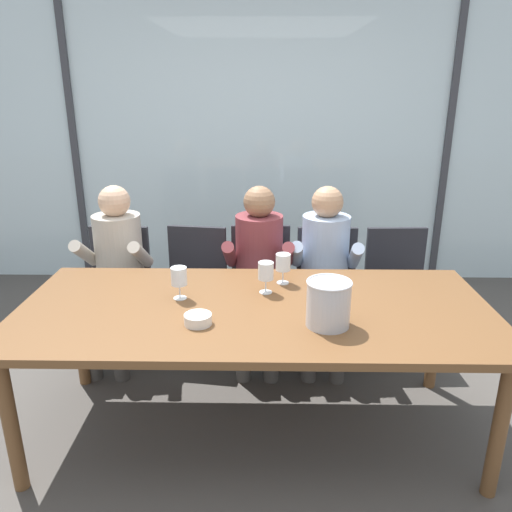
% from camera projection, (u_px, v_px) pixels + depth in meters
% --- Properties ---
extents(ground, '(14.00, 14.00, 0.00)m').
position_uv_depth(ground, '(258.00, 341.00, 3.72)').
color(ground, '#4C4742').
extents(window_glass_panel, '(7.61, 0.03, 2.60)m').
position_uv_depth(window_glass_panel, '(260.00, 144.00, 4.58)').
color(window_glass_panel, silver).
rests_on(window_glass_panel, ground).
extents(window_mullion_left, '(0.06, 0.06, 2.60)m').
position_uv_depth(window_mullion_left, '(75.00, 144.00, 4.59)').
color(window_mullion_left, '#38383D').
rests_on(window_mullion_left, ground).
extents(window_mullion_right, '(0.06, 0.06, 2.60)m').
position_uv_depth(window_mullion_right, '(447.00, 145.00, 4.53)').
color(window_mullion_right, '#38383D').
rests_on(window_mullion_right, ground).
extents(hillside_vineyard, '(13.61, 2.40, 2.14)m').
position_uv_depth(hillside_vineyard, '(262.00, 130.00, 8.66)').
color(hillside_vineyard, '#568942').
rests_on(hillside_vineyard, ground).
extents(dining_table, '(2.41, 1.08, 0.75)m').
position_uv_depth(dining_table, '(255.00, 318.00, 2.55)').
color(dining_table, brown).
rests_on(dining_table, ground).
extents(chair_near_curtain, '(0.46, 0.46, 0.88)m').
position_uv_depth(chair_near_curtain, '(118.00, 281.00, 3.51)').
color(chair_near_curtain, '#232328').
rests_on(chair_near_curtain, ground).
extents(chair_left_of_center, '(0.50, 0.50, 0.88)m').
position_uv_depth(chair_left_of_center, '(195.00, 281.00, 3.51)').
color(chair_left_of_center, '#232328').
rests_on(chair_left_of_center, ground).
extents(chair_center, '(0.45, 0.45, 0.88)m').
position_uv_depth(chair_center, '(261.00, 279.00, 3.53)').
color(chair_center, '#232328').
rests_on(chair_center, ground).
extents(chair_right_of_center, '(0.45, 0.45, 0.88)m').
position_uv_depth(chair_right_of_center, '(327.00, 282.00, 3.48)').
color(chair_right_of_center, '#232328').
rests_on(chair_right_of_center, ground).
extents(chair_near_window_right, '(0.46, 0.46, 0.88)m').
position_uv_depth(chair_near_window_right, '(397.00, 282.00, 3.48)').
color(chair_near_window_right, '#232328').
rests_on(chair_near_window_right, ground).
extents(person_beige_jumper, '(0.48, 0.62, 1.20)m').
position_uv_depth(person_beige_jumper, '(116.00, 263.00, 3.34)').
color(person_beige_jumper, '#B7AD9E').
rests_on(person_beige_jumper, ground).
extents(person_maroon_top, '(0.47, 0.61, 1.20)m').
position_uv_depth(person_maroon_top, '(259.00, 264.00, 3.32)').
color(person_maroon_top, brown).
rests_on(person_maroon_top, ground).
extents(person_pale_blue_shirt, '(0.48, 0.63, 1.20)m').
position_uv_depth(person_pale_blue_shirt, '(325.00, 264.00, 3.32)').
color(person_pale_blue_shirt, '#9EB2D1').
rests_on(person_pale_blue_shirt, ground).
extents(ice_bucket_primary, '(0.21, 0.21, 0.22)m').
position_uv_depth(ice_bucket_primary, '(328.00, 303.00, 2.30)').
color(ice_bucket_primary, '#B7B7BC').
rests_on(ice_bucket_primary, dining_table).
extents(tasting_bowl, '(0.13, 0.13, 0.05)m').
position_uv_depth(tasting_bowl, '(198.00, 319.00, 2.34)').
color(tasting_bowl, silver).
rests_on(tasting_bowl, dining_table).
extents(wine_glass_by_left_taster, '(0.08, 0.08, 0.17)m').
position_uv_depth(wine_glass_by_left_taster, '(179.00, 277.00, 2.59)').
color(wine_glass_by_left_taster, silver).
rests_on(wine_glass_by_left_taster, dining_table).
extents(wine_glass_near_bucket, '(0.08, 0.08, 0.17)m').
position_uv_depth(wine_glass_near_bucket, '(266.00, 272.00, 2.66)').
color(wine_glass_near_bucket, silver).
rests_on(wine_glass_near_bucket, dining_table).
extents(wine_glass_center_pour, '(0.08, 0.08, 0.17)m').
position_uv_depth(wine_glass_center_pour, '(283.00, 264.00, 2.79)').
color(wine_glass_center_pour, silver).
rests_on(wine_glass_center_pour, dining_table).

